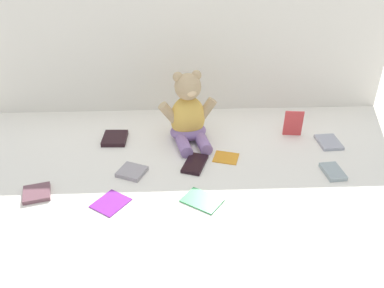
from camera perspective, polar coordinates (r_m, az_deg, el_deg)
ground_plane at (r=1.63m, az=-0.01°, el=-1.17°), size 3.20×3.20×0.00m
backdrop_drape at (r=1.87m, az=-0.54°, el=13.15°), size 1.84×0.03×0.58m
teddy_bear at (r=1.67m, az=-0.53°, el=4.06°), size 0.25×0.24×0.30m
book_case_0 at (r=1.74m, az=-10.87°, el=0.79°), size 0.10×0.12×0.02m
book_case_1 at (r=1.52m, az=-8.51°, el=-3.90°), size 0.12×0.12×0.02m
book_case_2 at (r=1.77m, az=14.14°, el=2.86°), size 0.08×0.02×0.12m
book_case_3 at (r=1.50m, az=-21.14°, el=-6.51°), size 0.11×0.11×0.01m
book_case_4 at (r=1.38m, az=1.43°, el=-7.91°), size 0.16×0.15×0.01m
book_case_5 at (r=1.55m, az=0.41°, el=-2.81°), size 0.11×0.15×0.01m
book_case_6 at (r=1.78m, az=18.80°, el=0.24°), size 0.09×0.12×0.01m
book_case_7 at (r=1.39m, az=-11.45°, el=-8.13°), size 0.14×0.15×0.01m
book_case_8 at (r=1.59m, az=19.34°, el=-3.71°), size 0.08×0.11×0.02m
book_case_9 at (r=1.60m, az=4.83°, el=-1.88°), size 0.11×0.11×0.01m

